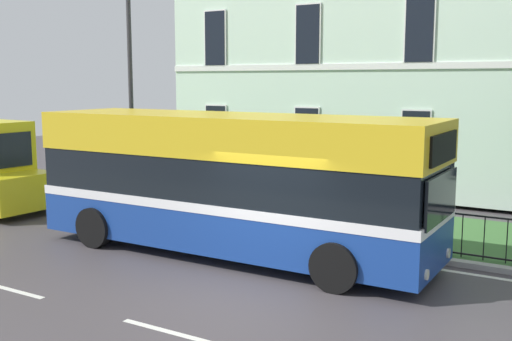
{
  "coord_description": "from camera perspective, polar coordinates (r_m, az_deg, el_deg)",
  "views": [
    {
      "loc": [
        5.82,
        -8.97,
        3.92
      ],
      "look_at": [
        -2.07,
        4.2,
        1.67
      ],
      "focal_mm": 43.06,
      "sensor_mm": 36.0,
      "label": 1
    }
  ],
  "objects": [
    {
      "name": "street_lamp_post",
      "position": [
        19.17,
        -11.64,
        10.01
      ],
      "size": [
        0.36,
        0.24,
        7.81
      ],
      "color": "#333338",
      "rests_on": "ground_plane"
    },
    {
      "name": "ground_plane",
      "position": [
        12.02,
        0.07,
        -10.78
      ],
      "size": [
        60.0,
        56.0,
        0.18
      ],
      "color": "#433E42"
    },
    {
      "name": "iron_verge_railing",
      "position": [
        14.85,
        8.24,
        -4.57
      ],
      "size": [
        18.22,
        0.04,
        0.97
      ],
      "color": "black",
      "rests_on": "ground_plane"
    },
    {
      "name": "georgian_townhouse",
      "position": [
        24.11,
        18.03,
        14.76
      ],
      "size": [
        19.3,
        8.78,
        13.25
      ],
      "color": "silver",
      "rests_on": "ground_plane"
    },
    {
      "name": "single_decker_bus",
      "position": [
        13.84,
        -2.29,
        -1.03
      ],
      "size": [
        9.4,
        2.76,
        3.17
      ],
      "rotation": [
        0.0,
        0.0,
        0.01
      ],
      "color": "navy",
      "rests_on": "ground_plane"
    }
  ]
}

